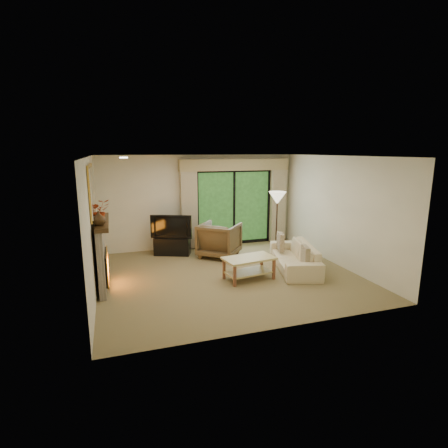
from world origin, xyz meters
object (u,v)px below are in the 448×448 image
object	(u,v)px
armchair	(219,240)
coffee_table	(249,268)
media_console	(173,246)
sofa	(294,256)

from	to	relation	value
armchair	coffee_table	distance (m)	1.79
media_console	sofa	bearing A→B (deg)	-17.30
media_console	sofa	distance (m)	3.22
media_console	armchair	xyz separation A→B (m)	(1.13, -0.55, 0.21)
armchair	coffee_table	xyz separation A→B (m)	(0.11, -1.78, -0.20)
sofa	coffee_table	size ratio (longest dim) A/B	1.87
media_console	coffee_table	bearing A→B (deg)	-40.34
media_console	coffee_table	size ratio (longest dim) A/B	0.86
media_console	armchair	bearing A→B (deg)	-4.34
coffee_table	media_console	bearing A→B (deg)	109.83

